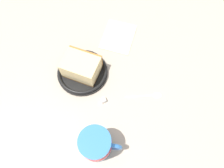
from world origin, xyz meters
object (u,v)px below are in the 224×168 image
object	(u,v)px
teaspoon	(152,95)
sugar_cube	(103,100)
small_plate	(82,72)
cake_slice	(81,66)
tea_mug	(96,144)
folded_napkin	(118,36)

from	to	relation	value
teaspoon	sugar_cube	size ratio (longest dim) A/B	8.09
small_plate	cake_slice	world-z (taller)	cake_slice
cake_slice	teaspoon	xyz separation A→B (cm)	(23.36, -3.68, -3.94)
teaspoon	cake_slice	bearing A→B (deg)	171.06
tea_mug	teaspoon	size ratio (longest dim) A/B	0.96
folded_napkin	sugar_cube	distance (cm)	25.18
small_plate	cake_slice	bearing A→B (deg)	80.36
teaspoon	folded_napkin	world-z (taller)	teaspoon
tea_mug	teaspoon	distance (cm)	23.53
cake_slice	small_plate	bearing A→B (deg)	-99.64
small_plate	tea_mug	distance (cm)	24.77
tea_mug	folded_napkin	bearing A→B (deg)	91.84
cake_slice	tea_mug	distance (cm)	24.62
cake_slice	sugar_cube	world-z (taller)	cake_slice
cake_slice	folded_napkin	world-z (taller)	cake_slice
small_plate	teaspoon	distance (cm)	23.67
small_plate	sugar_cube	world-z (taller)	small_plate
small_plate	folded_napkin	size ratio (longest dim) A/B	1.23
tea_mug	folded_napkin	distance (cm)	39.51
folded_napkin	teaspoon	bearing A→B (deg)	-54.58
sugar_cube	tea_mug	bearing A→B (deg)	-84.46
folded_napkin	sugar_cube	world-z (taller)	sugar_cube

